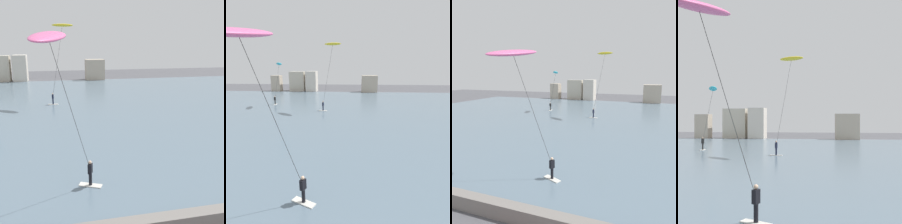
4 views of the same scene
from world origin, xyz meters
TOP-DOWN VIEW (x-y plane):
  - water_bay at (0.00, 30.28)m, footprint 84.00×52.00m
  - far_shore_buildings at (-8.66, 57.63)m, footprint 31.00×4.60m
  - kitesurfer_pink at (-3.18, 7.00)m, footprint 3.92×4.05m
  - kitesurfer_yellow at (-2.02, 30.92)m, footprint 4.09×2.80m

SIDE VIEW (x-z plane):
  - water_bay at x=0.00m, z-range 0.00..0.10m
  - far_shore_buildings at x=-8.66m, z-range -0.26..5.65m
  - kitesurfer_pink at x=-3.18m, z-range 3.68..12.90m
  - kitesurfer_yellow at x=-2.02m, z-range 4.39..15.37m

